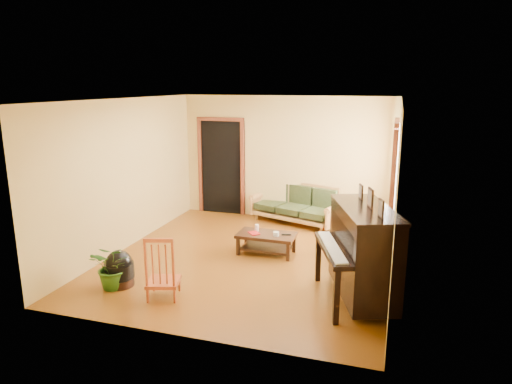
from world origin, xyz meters
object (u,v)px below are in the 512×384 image
(footstool, at_px, (120,273))
(red_chair, at_px, (163,266))
(sofa, at_px, (295,204))
(potted_plant, at_px, (114,266))
(coffee_table, at_px, (266,244))
(piano, at_px, (363,254))
(armchair, at_px, (361,236))
(ceramic_crock, at_px, (371,223))

(footstool, relative_size, red_chair, 0.46)
(sofa, xyz_separation_m, potted_plant, (-1.76, -3.82, -0.06))
(coffee_table, relative_size, potted_plant, 1.47)
(sofa, bearing_deg, red_chair, -85.71)
(piano, height_order, footstool, piano)
(coffee_table, xyz_separation_m, piano, (1.69, -1.26, 0.47))
(red_chair, relative_size, potted_plant, 1.34)
(piano, height_order, red_chair, piano)
(armchair, distance_m, potted_plant, 3.83)
(armchair, distance_m, footstool, 3.78)
(armchair, xyz_separation_m, red_chair, (-2.45, -2.09, 0.02))
(sofa, distance_m, potted_plant, 4.21)
(armchair, height_order, red_chair, red_chair)
(red_chair, distance_m, ceramic_crock, 4.67)
(piano, relative_size, potted_plant, 2.19)
(ceramic_crock, relative_size, potted_plant, 0.34)
(armchair, bearing_deg, ceramic_crock, 74.00)
(piano, relative_size, ceramic_crock, 6.53)
(sofa, bearing_deg, armchair, -31.78)
(coffee_table, relative_size, armchair, 1.13)
(footstool, relative_size, potted_plant, 0.62)
(sofa, xyz_separation_m, coffee_table, (-0.07, -1.89, -0.22))
(piano, xyz_separation_m, red_chair, (-2.58, -0.71, -0.20))
(sofa, distance_m, coffee_table, 1.90)
(armchair, relative_size, ceramic_crock, 3.86)
(piano, bearing_deg, footstool, 170.25)
(sofa, distance_m, armchair, 2.31)
(armchair, bearing_deg, footstool, -162.55)
(armchair, bearing_deg, red_chair, -153.29)
(footstool, xyz_separation_m, potted_plant, (-0.02, -0.09, 0.14))
(piano, distance_m, red_chair, 2.68)
(piano, xyz_separation_m, ceramic_crock, (-0.06, 3.21, -0.53))
(coffee_table, relative_size, piano, 0.67)
(red_chair, bearing_deg, piano, -0.89)
(potted_plant, bearing_deg, sofa, 65.34)
(ceramic_crock, bearing_deg, potted_plant, -130.43)
(coffee_table, height_order, potted_plant, potted_plant)
(footstool, bearing_deg, potted_plant, -100.21)
(sofa, distance_m, ceramic_crock, 1.58)
(piano, distance_m, ceramic_crock, 3.26)
(coffee_table, xyz_separation_m, potted_plant, (-1.68, -1.94, 0.16))
(sofa, bearing_deg, coffee_table, -73.90)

